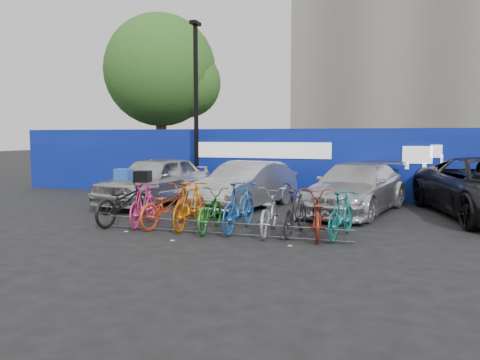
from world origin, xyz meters
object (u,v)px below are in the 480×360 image
at_px(bike_6, 268,212).
at_px(bike_9, 341,214).
at_px(bike_3, 190,205).
at_px(bike_8, 316,214).
at_px(tree, 165,73).
at_px(lamppost, 196,104).
at_px(bike_2, 167,206).
at_px(car_2, 356,188).
at_px(bike_5, 239,206).
at_px(bike_1, 143,204).
at_px(car_0, 155,180).
at_px(car_1, 246,185).
at_px(bike_7, 295,212).
at_px(bike_rack, 222,228).
at_px(bike_4, 210,210).
at_px(bike_0, 124,202).

relative_size(bike_6, bike_9, 1.10).
relative_size(bike_3, bike_8, 0.98).
height_order(tree, bike_8, tree).
height_order(tree, lamppost, tree).
relative_size(tree, bike_2, 4.13).
xyz_separation_m(car_2, bike_8, (-0.54, -3.61, -0.20)).
bearing_deg(bike_9, lamppost, -32.79).
distance_m(bike_5, bike_8, 1.74).
bearing_deg(bike_9, bike_1, 12.27).
bearing_deg(car_0, bike_8, -21.22).
bearing_deg(lamppost, car_1, -40.66).
distance_m(car_2, bike_7, 3.69).
relative_size(tree, bike_1, 4.46).
height_order(bike_rack, car_1, car_1).
bearing_deg(bike_9, bike_3, 12.22).
xyz_separation_m(tree, bike_7, (8.27, -10.11, -4.56)).
xyz_separation_m(bike_6, bike_7, (0.59, 0.07, 0.02)).
bearing_deg(car_1, bike_4, -73.52).
relative_size(bike_8, bike_9, 1.12).
relative_size(bike_0, bike_8, 1.09).
distance_m(bike_8, bike_9, 0.52).
xyz_separation_m(car_1, bike_3, (-0.31, -3.34, -0.14)).
bearing_deg(bike_9, bike_8, 15.99).
relative_size(car_0, bike_7, 2.67).
height_order(bike_0, bike_9, bike_0).
distance_m(lamppost, bike_6, 7.42).
distance_m(tree, bike_5, 13.12).
bearing_deg(bike_3, bike_0, -2.70).
height_order(car_2, bike_3, car_2).
height_order(bike_0, bike_3, bike_3).
bearing_deg(car_0, bike_7, -22.95).
distance_m(tree, lamppost, 6.14).
bearing_deg(bike_9, bike_4, 13.90).
bearing_deg(bike_9, bike_rack, 23.30).
height_order(car_1, bike_9, car_1).
xyz_separation_m(bike_6, bike_8, (1.05, 0.01, 0.01)).
xyz_separation_m(bike_1, bike_2, (0.58, 0.10, -0.03)).
relative_size(bike_4, bike_9, 1.07).
distance_m(bike_0, bike_7, 4.25).
distance_m(lamppost, car_0, 3.37).
height_order(bike_3, bike_5, bike_5).
distance_m(bike_rack, bike_6, 1.07).
bearing_deg(car_2, bike_6, -99.56).
bearing_deg(bike_5, lamppost, -55.07).
height_order(bike_rack, bike_7, bike_7).
xyz_separation_m(car_0, bike_3, (2.70, -3.33, -0.21)).
bearing_deg(bike_3, bike_4, 170.83).
xyz_separation_m(lamppost, bike_4, (2.75, -5.61, -2.80)).
xyz_separation_m(bike_1, bike_3, (1.22, 0.03, 0.03)).
xyz_separation_m(tree, bike_8, (8.73, -10.17, -4.57)).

